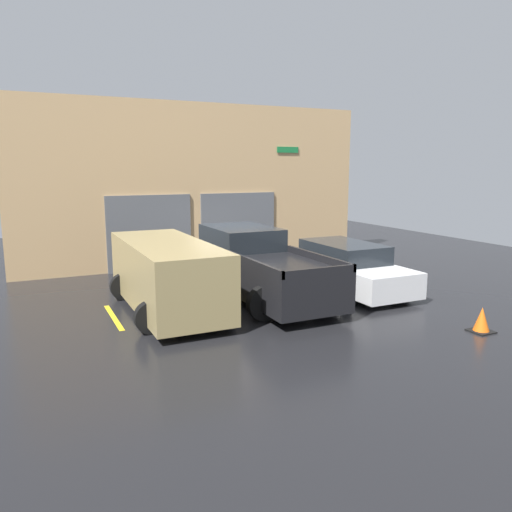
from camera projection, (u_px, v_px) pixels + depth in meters
name	position (u px, v px, depth m)	size (l,w,h in m)	color
ground_plane	(233.00, 282.00, 15.46)	(28.00, 28.00, 0.00)	black
shophouse_building	(197.00, 187.00, 17.89)	(12.75, 0.68, 5.75)	tan
pickup_truck	(259.00, 266.00, 13.66)	(2.52, 5.59, 1.81)	black
sedan_white	(345.00, 267.00, 14.58)	(2.20, 4.69, 1.36)	white
sedan_side	(167.00, 274.00, 12.27)	(2.30, 4.97, 1.73)	#9E8956
parking_stripe_far_left	(114.00, 317.00, 11.87)	(0.12, 2.20, 0.01)	gold
parking_stripe_left	(218.00, 304.00, 12.99)	(0.12, 2.20, 0.01)	gold
parking_stripe_centre	(306.00, 293.00, 14.10)	(0.12, 2.20, 0.01)	gold
parking_stripe_right	(381.00, 284.00, 15.22)	(0.12, 2.20, 0.01)	gold
traffic_cone	(482.00, 321.00, 10.78)	(0.47, 0.47, 0.55)	black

